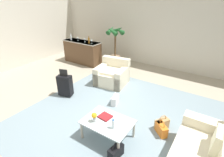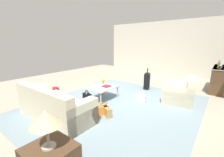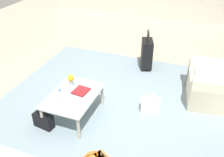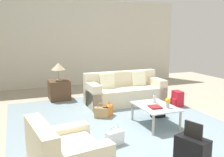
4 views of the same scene
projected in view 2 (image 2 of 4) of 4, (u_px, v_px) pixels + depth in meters
name	position (u px, v px, depth m)	size (l,w,h in m)	color
ground_plane	(121.00, 99.00, 5.11)	(12.00, 12.00, 0.00)	#A89E89
wall_left	(170.00, 48.00, 8.69)	(0.12, 8.00, 3.10)	beige
area_rug	(116.00, 106.00, 4.53)	(5.20, 4.40, 0.01)	gray
couch	(52.00, 108.00, 3.69)	(0.87, 2.12, 0.85)	beige
armchair	(181.00, 93.00, 4.78)	(1.07, 1.00, 0.83)	beige
coffee_table	(102.00, 89.00, 5.01)	(0.99, 0.71, 0.43)	silver
water_bottle	(96.00, 85.00, 4.88)	(0.06, 0.06, 0.20)	silver
coffee_table_book	(107.00, 86.00, 5.04)	(0.25, 0.23, 0.03)	maroon
flower_vase	(103.00, 81.00, 5.23)	(0.11, 0.11, 0.21)	#B2B7BC
table_lamp	(46.00, 119.00, 1.82)	(0.40, 0.40, 0.51)	#ADA899
bar_console	(220.00, 79.00, 5.89)	(1.72, 0.59, 0.95)	#513823
wine_glass_leftmost	(222.00, 63.00, 6.23)	(0.08, 0.08, 0.15)	silver
wine_glass_left_of_centre	(222.00, 64.00, 5.91)	(0.08, 0.08, 0.15)	silver
wine_glass_right_of_centre	(222.00, 65.00, 5.61)	(0.08, 0.08, 0.15)	silver
wine_glass_rightmost	(220.00, 66.00, 5.33)	(0.08, 0.08, 0.15)	silver
wine_bottle_clear	(220.00, 62.00, 6.20)	(0.07, 0.07, 0.30)	silver
wine_bottle_amber	(219.00, 65.00, 5.43)	(0.07, 0.07, 0.30)	brown
suitcase_black	(147.00, 80.00, 6.16)	(0.45, 0.33, 0.85)	black
handbag_orange	(101.00, 110.00, 3.95)	(0.33, 0.32, 0.36)	orange
handbag_black	(87.00, 97.00, 4.94)	(0.18, 0.34, 0.36)	black
handbag_tan	(107.00, 111.00, 3.88)	(0.28, 0.35, 0.36)	tan
handbag_white	(141.00, 98.00, 4.83)	(0.21, 0.34, 0.36)	white
backpack_red	(54.00, 94.00, 5.03)	(0.31, 0.26, 0.40)	red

